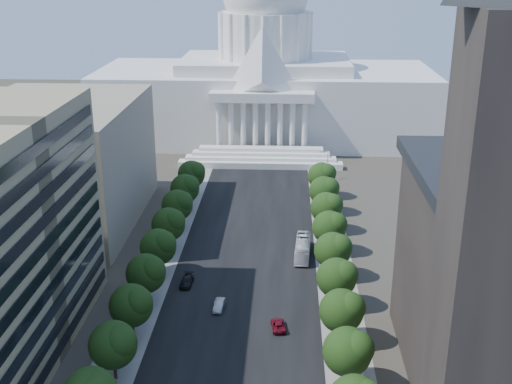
% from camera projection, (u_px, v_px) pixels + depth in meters
% --- Properties ---
extents(road_asphalt, '(30.00, 260.00, 0.01)m').
position_uv_depth(road_asphalt, '(250.00, 240.00, 150.84)').
color(road_asphalt, black).
rests_on(road_asphalt, ground).
extents(sidewalk_left, '(8.00, 260.00, 0.02)m').
position_uv_depth(sidewalk_left, '(170.00, 238.00, 151.73)').
color(sidewalk_left, gray).
rests_on(sidewalk_left, ground).
extents(sidewalk_right, '(8.00, 260.00, 0.02)m').
position_uv_depth(sidewalk_right, '(331.00, 242.00, 149.95)').
color(sidewalk_right, gray).
rests_on(sidewalk_right, ground).
extents(capitol, '(120.00, 56.00, 73.00)m').
position_uv_depth(capitol, '(265.00, 83.00, 233.12)').
color(capitol, white).
rests_on(capitol, ground).
extents(office_block_left_far, '(38.00, 52.00, 30.00)m').
position_uv_depth(office_block_left_far, '(57.00, 164.00, 157.36)').
color(office_block_left_far, gray).
rests_on(office_block_left_far, ground).
extents(tree_l_c, '(7.79, 7.60, 9.97)m').
position_uv_depth(tree_l_c, '(115.00, 344.00, 98.58)').
color(tree_l_c, '#33261C').
rests_on(tree_l_c, ground).
extents(tree_l_d, '(7.79, 7.60, 9.97)m').
position_uv_depth(tree_l_d, '(133.00, 305.00, 109.84)').
color(tree_l_d, '#33261C').
rests_on(tree_l_d, ground).
extents(tree_l_e, '(7.79, 7.60, 9.97)m').
position_uv_depth(tree_l_e, '(147.00, 273.00, 121.11)').
color(tree_l_e, '#33261C').
rests_on(tree_l_e, ground).
extents(tree_l_f, '(7.79, 7.60, 9.97)m').
position_uv_depth(tree_l_f, '(159.00, 246.00, 132.38)').
color(tree_l_f, '#33261C').
rests_on(tree_l_f, ground).
extents(tree_l_g, '(7.79, 7.60, 9.97)m').
position_uv_depth(tree_l_g, '(170.00, 223.00, 143.65)').
color(tree_l_g, '#33261C').
rests_on(tree_l_g, ground).
extents(tree_l_h, '(7.79, 7.60, 9.97)m').
position_uv_depth(tree_l_h, '(178.00, 204.00, 154.92)').
color(tree_l_h, '#33261C').
rests_on(tree_l_h, ground).
extents(tree_l_i, '(7.79, 7.60, 9.97)m').
position_uv_depth(tree_l_i, '(186.00, 188.00, 166.18)').
color(tree_l_i, '#33261C').
rests_on(tree_l_i, ground).
extents(tree_l_j, '(7.79, 7.60, 9.97)m').
position_uv_depth(tree_l_j, '(193.00, 173.00, 177.45)').
color(tree_l_j, '#33261C').
rests_on(tree_l_j, ground).
extents(tree_r_c, '(7.79, 7.60, 9.97)m').
position_uv_depth(tree_r_c, '(350.00, 351.00, 96.90)').
color(tree_r_c, '#33261C').
rests_on(tree_r_c, ground).
extents(tree_r_d, '(7.79, 7.60, 9.97)m').
position_uv_depth(tree_r_d, '(343.00, 310.00, 108.16)').
color(tree_r_d, '#33261C').
rests_on(tree_r_d, ground).
extents(tree_r_e, '(7.79, 7.60, 9.97)m').
position_uv_depth(tree_r_e, '(338.00, 277.00, 119.43)').
color(tree_r_e, '#33261C').
rests_on(tree_r_e, ground).
extents(tree_r_f, '(7.79, 7.60, 9.97)m').
position_uv_depth(tree_r_f, '(334.00, 250.00, 130.70)').
color(tree_r_f, '#33261C').
rests_on(tree_r_f, ground).
extents(tree_r_g, '(7.79, 7.60, 9.97)m').
position_uv_depth(tree_r_g, '(331.00, 227.00, 141.97)').
color(tree_r_g, '#33261C').
rests_on(tree_r_g, ground).
extents(tree_r_h, '(7.79, 7.60, 9.97)m').
position_uv_depth(tree_r_h, '(328.00, 207.00, 153.24)').
color(tree_r_h, '#33261C').
rests_on(tree_r_h, ground).
extents(tree_r_i, '(7.79, 7.60, 9.97)m').
position_uv_depth(tree_r_i, '(325.00, 190.00, 164.50)').
color(tree_r_i, '#33261C').
rests_on(tree_r_i, ground).
extents(tree_r_j, '(7.79, 7.60, 9.97)m').
position_uv_depth(tree_r_j, '(323.00, 175.00, 175.77)').
color(tree_r_j, '#33261C').
rests_on(tree_r_j, ground).
extents(streetlight_b, '(2.61, 0.44, 9.00)m').
position_uv_depth(streetlight_b, '(360.00, 358.00, 96.28)').
color(streetlight_b, gray).
rests_on(streetlight_b, ground).
extents(streetlight_c, '(2.61, 0.44, 9.00)m').
position_uv_depth(streetlight_c, '(347.00, 280.00, 119.76)').
color(streetlight_c, gray).
rests_on(streetlight_c, ground).
extents(streetlight_d, '(2.61, 0.44, 9.00)m').
position_uv_depth(streetlight_d, '(337.00, 227.00, 143.23)').
color(streetlight_d, gray).
rests_on(streetlight_d, ground).
extents(streetlight_e, '(2.61, 0.44, 9.00)m').
position_uv_depth(streetlight_e, '(331.00, 190.00, 166.71)').
color(streetlight_e, gray).
rests_on(streetlight_e, ground).
extents(streetlight_f, '(2.61, 0.44, 9.00)m').
position_uv_depth(streetlight_f, '(326.00, 161.00, 190.18)').
color(streetlight_f, gray).
rests_on(streetlight_f, ground).
extents(car_silver, '(2.01, 4.99, 1.61)m').
position_uv_depth(car_silver, '(219.00, 305.00, 120.81)').
color(car_silver, '#A3A5AB').
rests_on(car_silver, ground).
extents(car_red, '(3.02, 5.37, 1.42)m').
position_uv_depth(car_red, '(278.00, 325.00, 114.35)').
color(car_red, maroon).
rests_on(car_red, ground).
extents(car_dark_b, '(2.48, 5.63, 1.61)m').
position_uv_depth(car_dark_b, '(187.00, 281.00, 129.80)').
color(car_dark_b, black).
rests_on(car_dark_b, ground).
extents(city_bus, '(3.92, 13.24, 3.64)m').
position_uv_depth(city_bus, '(303.00, 248.00, 142.32)').
color(city_bus, silver).
rests_on(city_bus, ground).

